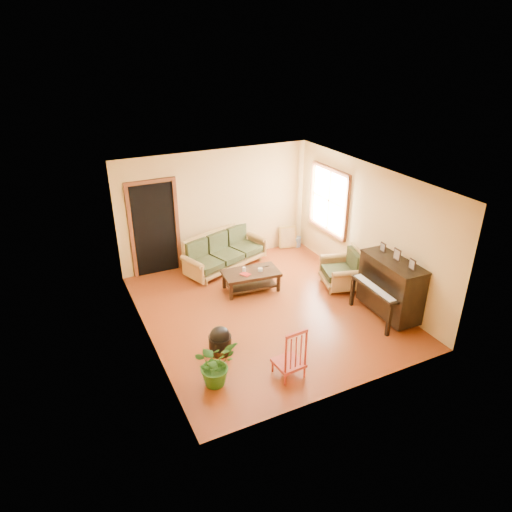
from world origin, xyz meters
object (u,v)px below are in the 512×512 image
ceramic_crock (297,242)px  coffee_table (251,281)px  piano (390,288)px  potted_plant (215,364)px  sofa (226,251)px  red_chair (289,351)px  footstool (220,343)px  armchair (341,268)px

ceramic_crock → coffee_table: bearing=-143.2°
coffee_table → piano: size_ratio=0.89×
potted_plant → sofa: bearing=65.2°
piano → red_chair: (-2.53, -0.67, -0.12)m
footstool → armchair: bearing=17.7°
piano → ceramic_crock: size_ratio=5.22×
ceramic_crock → potted_plant: (-3.68, -3.82, 0.23)m
coffee_table → sofa: bearing=94.9°
coffee_table → potted_plant: bearing=-126.1°
footstool → ceramic_crock: bearing=43.4°
coffee_table → red_chair: 2.74m
armchair → piano: piano is taller
red_chair → ceramic_crock: (2.59, 4.13, -0.32)m
sofa → potted_plant: sofa is taller
footstool → red_chair: (0.75, -0.98, 0.27)m
sofa → potted_plant: (-1.61, -3.47, -0.07)m
potted_plant → ceramic_crock: bearing=46.1°
piano → footstool: piano is taller
coffee_table → armchair: armchair is taller
red_chair → footstool: bearing=123.4°
coffee_table → footstool: size_ratio=2.99×
coffee_table → red_chair: size_ratio=1.28×
footstool → ceramic_crock: footstool is taller
sofa → ceramic_crock: (2.07, 0.34, -0.30)m
coffee_table → potted_plant: potted_plant is taller
ceramic_crock → potted_plant: potted_plant is taller
armchair → piano: bearing=-66.2°
piano → potted_plant: bearing=-172.0°
sofa → ceramic_crock: 2.12m
ceramic_crock → potted_plant: bearing=-133.9°
armchair → ceramic_crock: 2.20m
sofa → ceramic_crock: size_ratio=7.97×
coffee_table → footstool: coffee_table is taller
armchair → footstool: bearing=-146.4°
ceramic_crock → piano: bearing=-91.0°
armchair → footstool: 3.26m
red_chair → ceramic_crock: 4.89m
ceramic_crock → armchair: bearing=-96.3°
sofa → coffee_table: sofa is taller
piano → potted_plant: (-3.62, -0.35, -0.22)m
piano → sofa: bearing=125.2°
sofa → coffee_table: bearing=-104.9°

